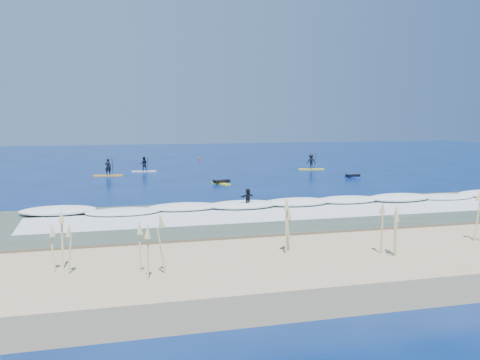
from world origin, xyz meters
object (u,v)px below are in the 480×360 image
object	(u,v)px
prone_paddler_near	(221,182)
marker_buoy	(199,159)
sup_paddler_right	(311,163)
wave_surfer	(248,199)
prone_paddler_far	(352,176)
sup_paddler_left	(108,170)
sup_paddler_center	(144,165)

from	to	relation	value
prone_paddler_near	marker_buoy	distance (m)	27.53
sup_paddler_right	marker_buoy	distance (m)	19.58
wave_surfer	marker_buoy	xyz separation A→B (m)	(4.80, 41.27, -0.47)
marker_buoy	prone_paddler_far	bearing A→B (deg)	-67.32
prone_paddler_near	prone_paddler_far	distance (m)	14.23
wave_surfer	marker_buoy	bearing A→B (deg)	59.76
sup_paddler_left	prone_paddler_near	size ratio (longest dim) A/B	1.28
sup_paddler_center	prone_paddler_far	size ratio (longest dim) A/B	1.26
sup_paddler_left	prone_paddler_far	world-z (taller)	sup_paddler_left
sup_paddler_left	prone_paddler_far	xyz separation A→B (m)	(24.06, -8.49, -0.51)
wave_surfer	sup_paddler_center	bearing A→B (deg)	75.42
wave_surfer	sup_paddler_left	bearing A→B (deg)	85.87
sup_paddler_right	prone_paddler_near	distance (m)	17.22
wave_surfer	marker_buoy	size ratio (longest dim) A/B	3.07
sup_paddler_center	prone_paddler_near	xyz separation A→B (m)	(5.83, -13.45, -0.56)
prone_paddler_near	wave_surfer	distance (m)	14.02
sup_paddler_right	wave_surfer	world-z (taller)	sup_paddler_right
sup_paddler_right	wave_surfer	bearing A→B (deg)	-109.91
prone_paddler_far	sup_paddler_left	bearing A→B (deg)	62.64
sup_paddler_left	prone_paddler_near	bearing A→B (deg)	-37.32
sup_paddler_center	prone_paddler_near	size ratio (longest dim) A/B	1.17
sup_paddler_center	marker_buoy	bearing A→B (deg)	61.03
wave_surfer	sup_paddler_right	bearing A→B (deg)	34.98
sup_paddler_left	marker_buoy	size ratio (longest dim) A/B	5.41
sup_paddler_left	sup_paddler_right	bearing A→B (deg)	9.46
sup_paddler_center	prone_paddler_near	distance (m)	14.67
prone_paddler_far	prone_paddler_near	bearing A→B (deg)	87.61
sup_paddler_right	marker_buoy	xyz separation A→B (m)	(-10.21, 16.70, -0.58)
sup_paddler_left	prone_paddler_far	bearing A→B (deg)	-11.87
sup_paddler_center	sup_paddler_left	bearing A→B (deg)	-134.17
sup_paddler_right	prone_paddler_far	world-z (taller)	sup_paddler_right
sup_paddler_center	prone_paddler_far	xyz separation A→B (m)	(20.00, -12.08, -0.57)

